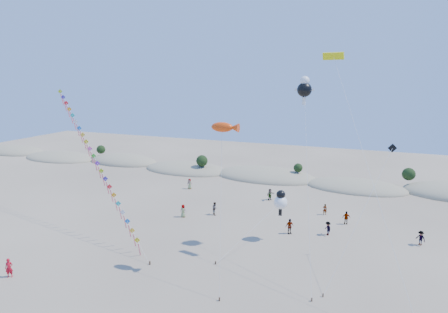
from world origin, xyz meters
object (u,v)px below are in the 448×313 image
Objects in this scene: fish_kite at (225,128)px; parafoil_kite at (335,62)px; flyer_foreground at (9,268)px; kite_train at (94,158)px.

parafoil_kite is (8.65, 6.29, 5.80)m from fish_kite.
parafoil_kite is at bearing -5.12° from flyer_foreground.
kite_train reaches higher than fish_kite.
parafoil_kite is 11.23× the size of flyer_foreground.
flyer_foreground is at bearing -89.79° from kite_train.
fish_kite is at bearing -11.29° from kite_train.
flyer_foreground is (-17.92, -8.87, -12.78)m from fish_kite.
parafoil_kite is 35.79m from flyer_foreground.
kite_train is 1.00× the size of parafoil_kite.
fish_kite is at bearing -144.00° from parafoil_kite.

